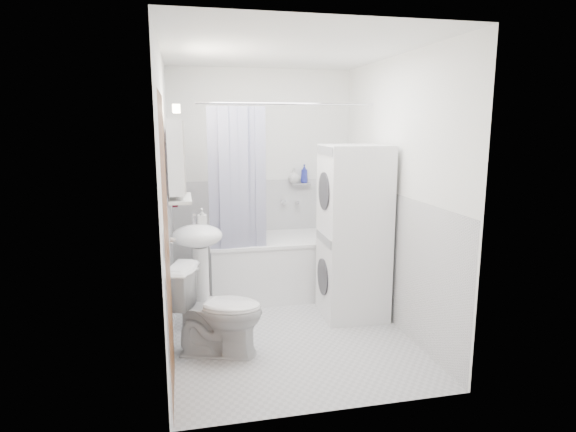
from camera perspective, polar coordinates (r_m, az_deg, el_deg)
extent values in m
plane|color=silver|center=(4.44, -0.12, -13.19)|extent=(2.60, 2.60, 0.00)
plane|color=white|center=(5.37, -3.10, 4.30)|extent=(2.00, 0.00, 2.00)
plane|color=white|center=(2.87, 5.43, -1.45)|extent=(2.00, 0.00, 2.00)
plane|color=white|center=(4.01, -14.22, 1.78)|extent=(0.00, 2.60, 2.60)
plane|color=white|center=(4.43, 12.64, 2.66)|extent=(0.00, 2.60, 2.60)
plane|color=white|center=(4.10, -0.14, 19.11)|extent=(2.60, 2.60, 0.00)
plane|color=silver|center=(5.46, -3.02, -1.98)|extent=(1.98, 0.00, 1.98)
plane|color=silver|center=(4.15, -13.67, -6.43)|extent=(0.00, 2.58, 2.58)
plane|color=silver|center=(4.54, 12.19, -4.86)|extent=(0.00, 2.58, 2.58)
plane|color=brown|center=(3.19, -14.11, -4.17)|extent=(0.00, 2.00, 2.00)
cylinder|color=silver|center=(3.51, -13.49, -2.78)|extent=(0.04, 0.04, 0.04)
cube|color=white|center=(5.22, -0.29, -6.00)|extent=(1.62, 0.76, 0.59)
cube|color=white|center=(5.14, -0.30, -2.67)|extent=(1.64, 0.78, 0.03)
cube|color=silver|center=(5.17, -0.30, -3.91)|extent=(1.44, 0.58, 0.20)
cylinder|color=silver|center=(5.43, 1.03, 1.67)|extent=(0.04, 0.12, 0.04)
cylinder|color=silver|center=(4.68, 0.56, 13.17)|extent=(1.82, 0.02, 0.02)
cube|color=#15174C|center=(4.60, -8.75, 3.73)|extent=(0.10, 0.02, 1.45)
cube|color=#15174C|center=(4.61, -7.63, 3.77)|extent=(0.10, 0.02, 1.45)
cube|color=#15174C|center=(4.62, -6.52, 3.81)|extent=(0.10, 0.02, 1.45)
cube|color=#15174C|center=(4.63, -5.41, 3.84)|extent=(0.10, 0.02, 1.45)
cube|color=#15174C|center=(4.64, -4.30, 3.88)|extent=(0.10, 0.02, 1.45)
cube|color=#15174C|center=(4.65, -3.20, 3.91)|extent=(0.10, 0.02, 1.45)
ellipsoid|color=white|center=(4.27, -10.71, -2.34)|extent=(0.44, 0.37, 0.20)
cylinder|color=white|center=(4.40, -10.23, -8.37)|extent=(0.14, 0.14, 0.75)
cylinder|color=silver|center=(4.38, -11.09, -0.42)|extent=(0.03, 0.03, 0.14)
cylinder|color=silver|center=(4.33, -11.10, 0.26)|extent=(0.02, 0.10, 0.02)
cube|color=white|center=(4.08, -13.14, 6.91)|extent=(0.12, 0.50, 0.60)
cube|color=white|center=(4.07, -12.22, 6.95)|extent=(0.01, 0.47, 0.57)
cube|color=#FFEABF|center=(4.07, -13.08, 12.27)|extent=(0.06, 0.45, 0.06)
cube|color=silver|center=(4.11, -12.65, 2.05)|extent=(0.18, 0.54, 0.02)
cube|color=silver|center=(5.41, 1.58, 3.82)|extent=(0.22, 0.06, 0.02)
cube|color=#4C0B1E|center=(4.55, -13.40, 5.72)|extent=(0.05, 0.30, 0.71)
cube|color=#4C0B1E|center=(4.54, -13.20, 9.81)|extent=(0.03, 0.26, 0.08)
cylinder|color=silver|center=(4.54, -13.73, 10.30)|extent=(0.02, 0.04, 0.02)
cube|color=white|center=(4.65, 7.63, -6.82)|extent=(0.59, 0.59, 0.81)
cylinder|color=#2D2D33|center=(4.57, 4.16, -7.20)|extent=(0.03, 0.34, 0.34)
cube|color=gray|center=(4.47, 4.23, -2.73)|extent=(0.03, 0.51, 0.08)
cube|color=white|center=(4.48, 7.89, 3.15)|extent=(0.59, 0.59, 0.81)
cylinder|color=#2D2D33|center=(4.38, 4.30, 2.96)|extent=(0.03, 0.34, 0.34)
cube|color=gray|center=(4.35, 4.38, 7.74)|extent=(0.03, 0.51, 0.08)
imported|color=white|center=(3.92, -8.34, -11.06)|extent=(0.82, 0.61, 0.71)
imported|color=gray|center=(4.31, -10.12, -0.85)|extent=(0.08, 0.17, 0.08)
imported|color=gray|center=(3.96, -12.68, 2.42)|extent=(0.07, 0.18, 0.07)
imported|color=gray|center=(4.22, -12.69, 3.14)|extent=(0.10, 0.09, 0.10)
imported|color=gray|center=(5.38, 0.69, 4.60)|extent=(0.13, 0.17, 0.13)
imported|color=navy|center=(5.41, 1.94, 4.36)|extent=(0.08, 0.21, 0.08)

